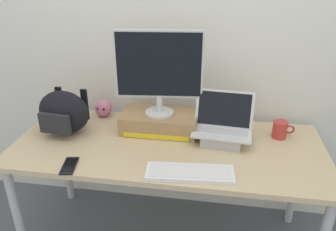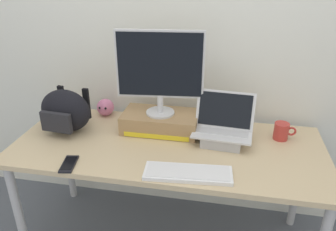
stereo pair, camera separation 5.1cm
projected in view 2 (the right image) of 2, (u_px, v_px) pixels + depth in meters
name	position (u px, v px, depth m)	size (l,w,h in m)	color
back_wall	(182.00, 28.00, 2.08)	(7.00, 0.10, 2.60)	silver
desk	(168.00, 155.00, 1.93)	(1.76, 0.75, 0.74)	tan
toner_box_yellow	(160.00, 122.00, 2.03)	(0.46, 0.25, 0.11)	#9E7A51
desktop_monitor	(160.00, 70.00, 1.89)	(0.50, 0.17, 0.50)	silver
open_laptop	(222.00, 132.00, 1.90)	(0.35, 0.25, 0.28)	#ADADB2
external_keyboard	(188.00, 173.00, 1.62)	(0.44, 0.18, 0.02)	white
messenger_backpack	(65.00, 111.00, 2.00)	(0.33, 0.25, 0.26)	black
coffee_mug	(282.00, 131.00, 1.93)	(0.13, 0.08, 0.10)	#B2332D
cell_phone	(69.00, 164.00, 1.70)	(0.09, 0.16, 0.01)	black
plush_toy	(105.00, 107.00, 2.23)	(0.11, 0.11, 0.11)	#CC7099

